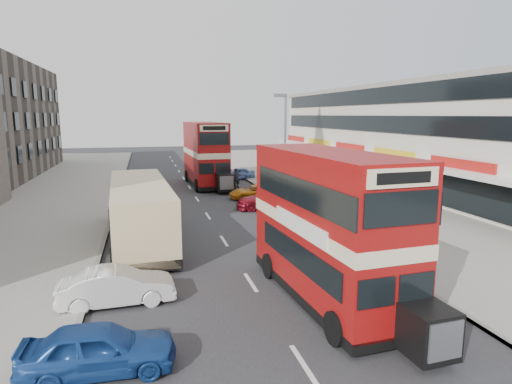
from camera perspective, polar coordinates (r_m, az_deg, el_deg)
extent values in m
plane|color=#28282B|center=(16.01, 1.04, -14.24)|extent=(160.00, 160.00, 0.00)
cube|color=#28282B|center=(34.91, -7.66, -0.93)|extent=(12.00, 90.00, 0.01)
cube|color=gray|center=(38.15, 10.53, 0.03)|extent=(12.00, 90.00, 0.15)
cube|color=gray|center=(35.62, -27.21, -1.63)|extent=(12.00, 90.00, 0.15)
cube|color=gray|center=(34.76, -17.70, -1.25)|extent=(0.20, 90.00, 0.16)
cube|color=gray|center=(36.09, 2.00, -0.37)|extent=(0.20, 90.00, 0.16)
cube|color=beige|center=(43.31, 19.32, 6.70)|extent=(8.00, 46.00, 9.00)
cube|color=black|center=(41.46, 14.41, 2.80)|extent=(0.10, 44.00, 2.40)
cube|color=gray|center=(43.33, 19.68, 12.78)|extent=(8.20, 46.20, 0.40)
cube|color=white|center=(40.92, 13.45, 4.72)|extent=(1.80, 44.00, 0.20)
cylinder|color=slate|center=(33.84, 3.81, 5.62)|extent=(0.16, 0.16, 8.00)
cube|color=slate|center=(33.65, 3.22, 12.42)|extent=(1.00, 0.20, 0.25)
cube|color=black|center=(16.45, 8.97, -12.33)|extent=(3.12, 8.29, 0.36)
cube|color=maroon|center=(16.03, 9.09, -8.29)|extent=(3.10, 8.29, 2.24)
cube|color=beige|center=(15.68, 9.21, -3.88)|extent=(3.14, 8.33, 0.46)
cube|color=maroon|center=(15.44, 9.34, 0.52)|extent=(3.10, 8.29, 2.13)
cube|color=maroon|center=(15.29, 9.46, 4.77)|extent=(3.12, 8.31, 0.25)
cube|color=black|center=(13.01, 21.51, -16.52)|extent=(1.30, 1.30, 1.32)
cube|color=black|center=(41.70, -6.55, 1.42)|extent=(3.19, 9.06, 0.39)
cube|color=maroon|center=(41.52, -6.59, 3.25)|extent=(3.17, 9.06, 2.46)
cube|color=beige|center=(41.39, -6.63, 5.17)|extent=(3.21, 9.10, 0.50)
cube|color=maroon|center=(41.30, -6.67, 7.03)|extent=(3.17, 9.06, 2.35)
cube|color=maroon|center=(41.25, -6.70, 8.78)|extent=(3.19, 9.08, 0.28)
cube|color=black|center=(36.76, -4.07, 1.27)|extent=(1.40, 1.40, 1.45)
cube|color=black|center=(23.89, -14.68, -5.20)|extent=(3.38, 11.18, 0.44)
cube|color=#D5BE8A|center=(23.59, -14.81, -2.22)|extent=(3.36, 11.18, 2.87)
imported|color=navy|center=(12.60, -19.76, -18.60)|extent=(3.94, 1.69, 1.33)
imported|color=white|center=(16.42, -17.60, -11.62)|extent=(4.03, 1.58, 1.31)
imported|color=maroon|center=(30.92, 1.86, -0.95)|extent=(4.96, 2.33, 1.40)
imported|color=orange|center=(34.68, -0.25, 0.00)|extent=(4.04, 2.00, 1.10)
imported|color=#5D81BA|center=(45.20, -2.41, 2.41)|extent=(3.57, 1.48, 1.21)
imported|color=gray|center=(30.72, 9.22, -0.46)|extent=(0.81, 0.79, 1.82)
imported|color=gray|center=(45.91, 1.76, 3.20)|extent=(1.22, 0.69, 1.97)
imported|color=gray|center=(37.98, -2.56, 0.71)|extent=(0.70, 1.74, 0.89)
imported|color=black|center=(37.86, -2.56, 1.82)|extent=(0.64, 0.44, 1.68)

